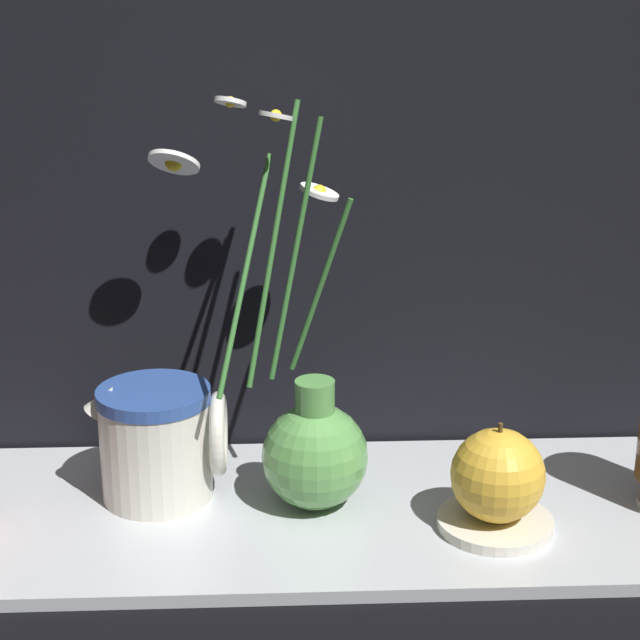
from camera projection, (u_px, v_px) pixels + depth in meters
name	position (u px, v px, depth m)	size (l,w,h in m)	color
ground_plane	(322.00, 519.00, 1.00)	(6.00, 6.00, 0.00)	black
shelf	(322.00, 513.00, 1.00)	(0.83, 0.28, 0.01)	#B2B7BC
vase_with_flowers	(312.00, 442.00, 0.98)	(0.20, 0.14, 0.37)	#59994C
ceramic_pitcher	(159.00, 437.00, 1.00)	(0.13, 0.11, 0.12)	beige
saucer_plate	(495.00, 523.00, 0.96)	(0.10, 0.10, 0.01)	silver
orange_fruit	(498.00, 475.00, 0.94)	(0.08, 0.08, 0.09)	gold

